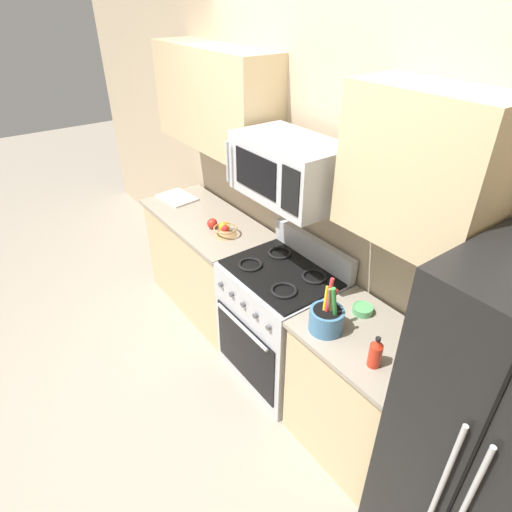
% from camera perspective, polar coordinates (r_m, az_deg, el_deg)
% --- Properties ---
extents(ground_plane, '(16.00, 16.00, 0.00)m').
position_cam_1_polar(ground_plane, '(3.25, -6.81, -19.69)').
color(ground_plane, gray).
extents(wall_back, '(8.00, 0.10, 2.60)m').
position_cam_1_polar(wall_back, '(2.92, 9.45, 6.51)').
color(wall_back, tan).
rests_on(wall_back, ground).
extents(counter_left, '(1.28, 0.61, 0.91)m').
position_cam_1_polar(counter_left, '(3.85, -6.47, -0.85)').
color(counter_left, tan).
rests_on(counter_left, ground).
extents(range_oven, '(0.76, 0.65, 1.09)m').
position_cam_1_polar(range_oven, '(3.16, 3.19, -8.86)').
color(range_oven, '#B2B5BA').
rests_on(range_oven, ground).
extents(counter_right, '(0.74, 0.61, 0.91)m').
position_cam_1_polar(counter_right, '(2.80, 13.36, -17.19)').
color(counter_right, tan).
rests_on(counter_right, ground).
extents(refrigerator, '(0.77, 0.72, 1.72)m').
position_cam_1_polar(refrigerator, '(2.29, 29.87, -21.19)').
color(refrigerator, black).
rests_on(refrigerator, ground).
extents(microwave, '(0.69, 0.44, 0.36)m').
position_cam_1_polar(microwave, '(2.56, 4.45, 11.49)').
color(microwave, '#B2B5BA').
extents(upper_cabinets_left, '(1.27, 0.34, 0.72)m').
position_cam_1_polar(upper_cabinets_left, '(3.39, -5.59, 20.12)').
color(upper_cabinets_left, tan).
extents(upper_cabinets_right, '(0.73, 0.34, 0.72)m').
position_cam_1_polar(upper_cabinets_right, '(2.11, 21.07, 10.70)').
color(upper_cabinets_right, tan).
extents(utensil_crock, '(0.19, 0.19, 0.34)m').
position_cam_1_polar(utensil_crock, '(2.42, 9.38, -8.18)').
color(utensil_crock, teal).
rests_on(utensil_crock, counter_right).
extents(fruit_basket, '(0.19, 0.19, 0.10)m').
position_cam_1_polar(fruit_basket, '(3.32, -4.11, 3.48)').
color(fruit_basket, '#9E7A4C').
rests_on(fruit_basket, counter_left).
extents(apple_loose, '(0.08, 0.08, 0.08)m').
position_cam_1_polar(apple_loose, '(3.43, -5.84, 4.34)').
color(apple_loose, red).
rests_on(apple_loose, counter_left).
extents(cutting_board, '(0.37, 0.29, 0.02)m').
position_cam_1_polar(cutting_board, '(4.00, -10.45, 7.64)').
color(cutting_board, silver).
rests_on(cutting_board, counter_left).
extents(bottle_hot_sauce, '(0.07, 0.07, 0.18)m').
position_cam_1_polar(bottle_hot_sauce, '(2.27, 15.60, -12.30)').
color(bottle_hot_sauce, red).
rests_on(bottle_hot_sauce, counter_right).
extents(prep_bowl, '(0.12, 0.12, 0.05)m').
position_cam_1_polar(prep_bowl, '(2.62, 14.01, -6.90)').
color(prep_bowl, '#59AD66').
rests_on(prep_bowl, counter_right).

